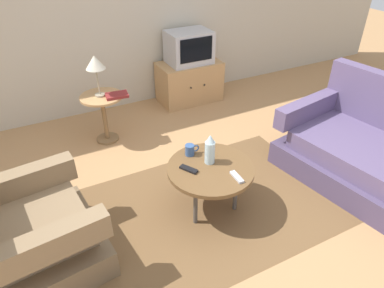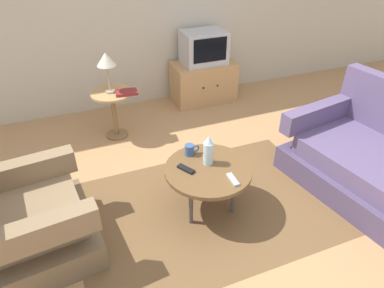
% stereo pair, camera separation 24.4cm
% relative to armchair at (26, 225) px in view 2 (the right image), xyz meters
% --- Properties ---
extents(ground_plane, '(16.00, 16.00, 0.00)m').
position_rel_armchair_xyz_m(ground_plane, '(1.54, -0.18, -0.30)').
color(ground_plane, '#AD7F51').
extents(area_rug, '(2.27, 1.56, 0.00)m').
position_rel_armchair_xyz_m(area_rug, '(1.45, -0.06, -0.29)').
color(area_rug, brown).
rests_on(area_rug, ground).
extents(armchair, '(0.94, 0.96, 0.86)m').
position_rel_armchair_xyz_m(armchair, '(0.00, 0.00, 0.00)').
color(armchair, brown).
rests_on(armchair, ground).
extents(couch, '(1.23, 1.77, 0.94)m').
position_rel_armchair_xyz_m(couch, '(3.04, -0.45, -0.00)').
color(couch, '#4B3E5C').
rests_on(couch, ground).
extents(coffee_table, '(0.74, 0.74, 0.45)m').
position_rel_armchair_xyz_m(coffee_table, '(1.45, -0.06, 0.12)').
color(coffee_table, brown).
rests_on(coffee_table, ground).
extents(side_table, '(0.47, 0.47, 0.57)m').
position_rel_armchair_xyz_m(side_table, '(0.95, 1.48, 0.11)').
color(side_table, tan).
rests_on(side_table, ground).
extents(tv_stand, '(0.85, 0.50, 0.55)m').
position_rel_armchair_xyz_m(tv_stand, '(2.29, 1.98, -0.02)').
color(tv_stand, tan).
rests_on(tv_stand, ground).
extents(television, '(0.57, 0.43, 0.42)m').
position_rel_armchair_xyz_m(television, '(2.29, 1.99, 0.46)').
color(television, '#B7B7BC').
rests_on(television, tv_stand).
extents(table_lamp, '(0.20, 0.20, 0.45)m').
position_rel_armchair_xyz_m(table_lamp, '(0.94, 1.48, 0.63)').
color(table_lamp, '#9E937A').
rests_on(table_lamp, side_table).
extents(vase, '(0.09, 0.09, 0.27)m').
position_rel_armchair_xyz_m(vase, '(1.48, 0.01, 0.29)').
color(vase, silver).
rests_on(vase, coffee_table).
extents(mug, '(0.13, 0.08, 0.10)m').
position_rel_armchair_xyz_m(mug, '(1.38, 0.18, 0.21)').
color(mug, '#335184').
rests_on(mug, coffee_table).
extents(tv_remote_dark, '(0.12, 0.16, 0.02)m').
position_rel_armchair_xyz_m(tv_remote_dark, '(1.27, -0.01, 0.17)').
color(tv_remote_dark, black).
rests_on(tv_remote_dark, coffee_table).
extents(tv_remote_silver, '(0.05, 0.16, 0.02)m').
position_rel_armchair_xyz_m(tv_remote_silver, '(1.57, -0.28, 0.17)').
color(tv_remote_silver, '#B2B2B7').
rests_on(tv_remote_silver, coffee_table).
extents(book, '(0.26, 0.18, 0.03)m').
position_rel_armchair_xyz_m(book, '(1.10, 1.38, 0.29)').
color(book, maroon).
rests_on(book, side_table).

